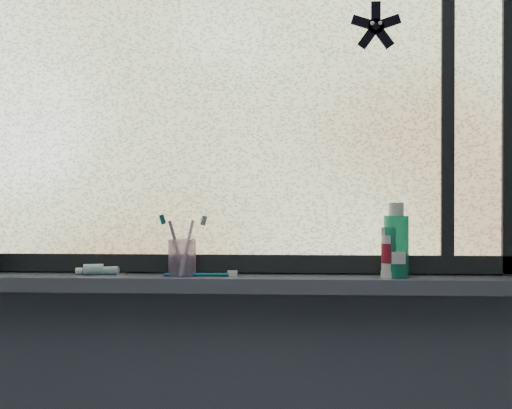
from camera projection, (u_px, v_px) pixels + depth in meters
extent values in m
cube|color=#9EA3A8|center=(235.00, 194.00, 1.66)|extent=(3.00, 0.01, 2.50)
cube|color=#4F5469|center=(233.00, 283.00, 1.59)|extent=(1.62, 0.14, 0.04)
cube|color=silver|center=(235.00, 96.00, 1.64)|extent=(1.50, 0.01, 1.00)
cube|color=black|center=(235.00, 263.00, 1.64)|extent=(1.60, 0.03, 0.05)
cube|color=black|center=(510.00, 93.00, 1.59)|extent=(0.05, 0.03, 1.10)
cube|color=black|center=(447.00, 94.00, 1.60)|extent=(0.03, 0.03, 1.00)
cylinder|color=#B395C5|center=(182.00, 257.00, 1.59)|extent=(0.10, 0.10, 0.10)
cylinder|color=#1FA27A|center=(396.00, 240.00, 1.55)|extent=(0.07, 0.07, 0.17)
cylinder|color=silver|center=(389.00, 251.00, 1.55)|extent=(0.04, 0.04, 0.10)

